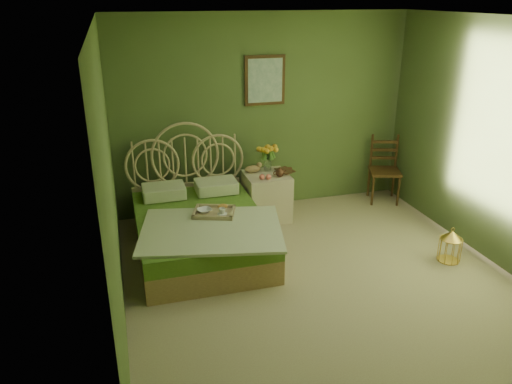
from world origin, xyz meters
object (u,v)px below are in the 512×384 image
object	(u,v)px
bed	(200,228)
nightstand	(266,192)
birdcage	(450,246)
chair	(382,165)

from	to	relation	value
bed	nightstand	size ratio (longest dim) A/B	2.02
bed	birdcage	xyz separation A→B (m)	(2.64, -1.01, -0.11)
birdcage	bed	bearing A→B (deg)	159.01
bed	birdcage	world-z (taller)	bed
bed	birdcage	bearing A→B (deg)	-20.99
chair	nightstand	bearing A→B (deg)	-155.71
bed	chair	distance (m)	2.93
bed	chair	bearing A→B (deg)	16.73
nightstand	chair	distance (m)	1.80
chair	birdcage	size ratio (longest dim) A/B	2.56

